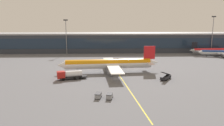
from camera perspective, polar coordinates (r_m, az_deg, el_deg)
ground_plane at (r=81.71m, az=1.19°, el=-4.05°), size 700.00×700.00×0.00m
apron_lead_in_line at (r=83.75m, az=2.24°, el=-3.69°), size 7.54×79.70×0.01m
terminal_building at (r=156.55m, az=2.38°, el=5.54°), size 199.56×22.25×13.33m
main_airliner at (r=89.88m, az=-0.76°, el=-0.22°), size 42.83×34.11×11.01m
fuel_tanker at (r=81.15m, az=-11.06°, el=-3.09°), size 11.07×5.42×3.25m
belt_loader at (r=82.20m, az=14.00°, el=-3.58°), size 5.34×6.22×3.49m
baggage_cart_0 at (r=60.88m, az=-3.65°, el=-8.54°), size 2.06×2.90×1.48m
baggage_cart_1 at (r=60.29m, az=-0.65°, el=-8.71°), size 2.06×2.90×1.48m
commuter_jet_far at (r=154.18m, az=24.93°, el=3.04°), size 30.80×24.36×8.39m
commuter_jet_near at (r=147.31m, az=27.10°, el=2.47°), size 28.56×22.77×7.86m
apron_light_mast_0 at (r=145.74m, az=-12.03°, el=7.52°), size 2.80×0.50×22.61m
apron_light_mast_1 at (r=161.18m, az=25.04°, el=7.47°), size 2.80×0.50×24.92m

